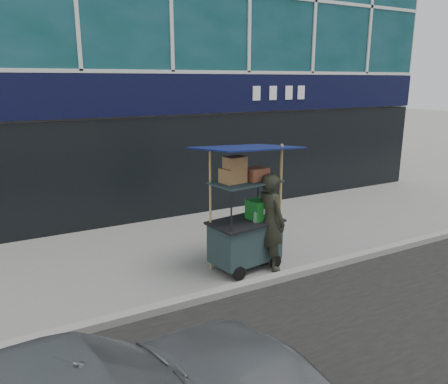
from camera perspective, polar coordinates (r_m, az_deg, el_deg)
ground at (r=7.51m, az=5.59°, el=-11.06°), size 80.00×80.00×0.00m
curb at (r=7.34m, az=6.49°, el=-11.21°), size 80.00×0.18×0.12m
vendor_cart at (r=7.60m, az=2.93°, el=-4.33°), size 1.80×1.38×2.23m
vendor_man at (r=7.57m, az=6.09°, el=-3.87°), size 0.50×0.68×1.71m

